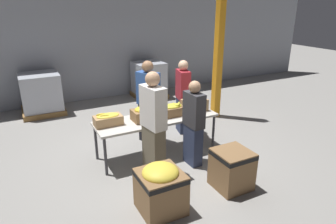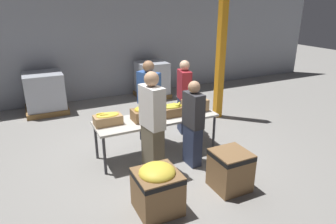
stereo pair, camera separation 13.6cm
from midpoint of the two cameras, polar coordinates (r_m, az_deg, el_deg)
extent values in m
plane|color=gray|center=(5.90, -1.43, -7.81)|extent=(30.00, 30.00, 0.00)
cube|color=#9399A3|center=(9.07, -12.56, 14.96)|extent=(16.00, 0.08, 4.00)
cube|color=beige|center=(5.59, -1.50, -1.28)|extent=(2.31, 0.74, 0.04)
cylinder|color=#38383D|center=(5.16, -11.23, -8.19)|extent=(0.05, 0.05, 0.70)
cylinder|color=#38383D|center=(6.00, 9.35, -3.86)|extent=(0.05, 0.05, 0.70)
cylinder|color=#38383D|center=(5.70, -12.87, -5.45)|extent=(0.05, 0.05, 0.70)
cylinder|color=#38383D|center=(6.47, 6.25, -1.86)|extent=(0.05, 0.05, 0.70)
cube|color=tan|center=(5.35, -10.66, -1.48)|extent=(0.48, 0.28, 0.17)
ellipsoid|color=yellow|center=(5.32, -10.72, -0.59)|extent=(0.40, 0.24, 0.07)
ellipsoid|color=yellow|center=(5.32, -12.05, -0.34)|extent=(0.16, 0.05, 0.05)
ellipsoid|color=yellow|center=(5.26, -11.30, -0.56)|extent=(0.17, 0.08, 0.05)
ellipsoid|color=yellow|center=(5.37, -11.79, -0.30)|extent=(0.15, 0.06, 0.05)
cube|color=olive|center=(5.46, -3.94, -0.53)|extent=(0.42, 0.33, 0.20)
ellipsoid|color=gold|center=(5.42, -3.96, 0.54)|extent=(0.34, 0.27, 0.12)
ellipsoid|color=gold|center=(5.39, -3.60, 0.73)|extent=(0.16, 0.05, 0.05)
ellipsoid|color=gold|center=(5.49, -4.36, 1.20)|extent=(0.16, 0.13, 0.04)
ellipsoid|color=gold|center=(5.35, -3.13, 0.77)|extent=(0.04, 0.15, 0.04)
cube|color=olive|center=(5.68, 1.57, 0.20)|extent=(0.44, 0.30, 0.17)
ellipsoid|color=gold|center=(5.65, 1.58, 1.08)|extent=(0.38, 0.24, 0.09)
ellipsoid|color=gold|center=(5.67, 2.82, 1.60)|extent=(0.15, 0.19, 0.05)
ellipsoid|color=gold|center=(5.62, 0.29, 1.37)|extent=(0.10, 0.16, 0.05)
ellipsoid|color=gold|center=(5.62, 1.82, 1.35)|extent=(0.14, 0.17, 0.05)
ellipsoid|color=gold|center=(5.67, 1.80, 1.46)|extent=(0.13, 0.21, 0.04)
cube|color=tan|center=(5.92, 5.84, 1.28)|extent=(0.48, 0.29, 0.23)
ellipsoid|color=gold|center=(5.88, 5.88, 2.44)|extent=(0.43, 0.25, 0.13)
ellipsoid|color=gold|center=(5.84, 5.35, 2.77)|extent=(0.18, 0.09, 0.05)
ellipsoid|color=gold|center=(5.94, 7.15, 2.93)|extent=(0.15, 0.13, 0.06)
cube|color=black|center=(6.24, -2.89, -2.06)|extent=(0.36, 0.44, 0.81)
cube|color=#2D5199|center=(6.00, -3.01, 4.47)|extent=(0.40, 0.51, 0.67)
sphere|color=#896042|center=(5.89, -3.09, 8.67)|extent=(0.23, 0.23, 0.23)
cube|color=#2D3856|center=(5.40, 5.38, -6.32)|extent=(0.21, 0.36, 0.73)
cube|color=#333338|center=(5.14, 5.63, 0.38)|extent=(0.22, 0.42, 0.61)
sphere|color=tan|center=(5.01, 5.79, 4.75)|extent=(0.21, 0.21, 0.21)
cube|color=#2D3856|center=(6.71, 3.58, -0.64)|extent=(0.28, 0.40, 0.77)
cube|color=maroon|center=(6.49, 3.72, 5.15)|extent=(0.31, 0.47, 0.64)
sphere|color=#DBAD89|center=(6.39, 3.81, 8.84)|extent=(0.22, 0.22, 0.22)
cube|color=#6B604C|center=(5.12, -2.14, -7.18)|extent=(0.28, 0.43, 0.84)
cube|color=silver|center=(4.81, -2.26, 0.94)|extent=(0.30, 0.50, 0.69)
sphere|color=tan|center=(4.68, -2.34, 6.32)|extent=(0.24, 0.24, 0.24)
cube|color=olive|center=(4.30, -1.09, -14.94)|extent=(0.59, 0.59, 0.60)
cube|color=black|center=(4.17, -1.11, -12.19)|extent=(0.60, 0.60, 0.07)
ellipsoid|color=yellow|center=(4.13, -1.12, -11.42)|extent=(0.50, 0.50, 0.21)
cube|color=olive|center=(4.86, 12.55, -10.76)|extent=(0.54, 0.54, 0.63)
cube|color=black|center=(4.73, 12.79, -8.07)|extent=(0.54, 0.54, 0.07)
cube|color=orange|center=(7.34, 10.75, 13.90)|extent=(0.17, 0.17, 4.00)
cube|color=olive|center=(9.29, -2.60, 3.34)|extent=(0.93, 0.93, 0.13)
cube|color=#B2B7C1|center=(9.14, -2.66, 6.55)|extent=(0.86, 0.86, 0.94)
cube|color=olive|center=(8.61, -21.62, 0.49)|extent=(1.04, 1.04, 0.13)
cube|color=#B2B7C1|center=(8.46, -22.08, 3.84)|extent=(0.96, 0.96, 0.92)
camera|label=1|loc=(0.07, -89.30, 0.26)|focal=32.00mm
camera|label=2|loc=(0.07, 90.70, -0.26)|focal=32.00mm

